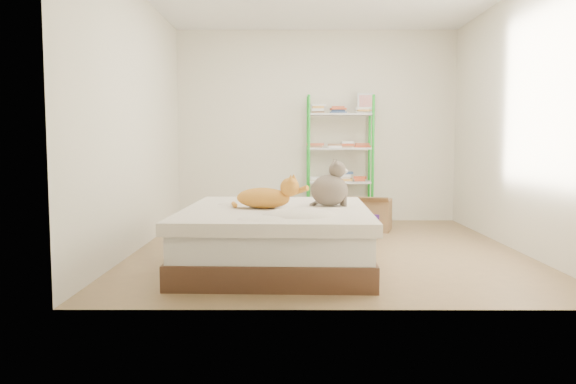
{
  "coord_description": "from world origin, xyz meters",
  "views": [
    {
      "loc": [
        -0.37,
        -5.63,
        1.07
      ],
      "look_at": [
        -0.39,
        -0.46,
        0.62
      ],
      "focal_mm": 35.0,
      "sensor_mm": 36.0,
      "label": 1
    }
  ],
  "objects_px": {
    "cardboard_box": "(368,215)",
    "grey_cat": "(329,183)",
    "bed": "(277,236)",
    "orange_cat": "(263,195)",
    "white_bin": "(278,209)",
    "shelf_unit": "(340,157)"
  },
  "relations": [
    {
      "from": "bed",
      "to": "shelf_unit",
      "type": "relative_size",
      "value": 1.17
    },
    {
      "from": "grey_cat",
      "to": "shelf_unit",
      "type": "distance_m",
      "value": 2.53
    },
    {
      "from": "bed",
      "to": "shelf_unit",
      "type": "xyz_separation_m",
      "value": [
        0.79,
        2.64,
        0.63
      ]
    },
    {
      "from": "orange_cat",
      "to": "shelf_unit",
      "type": "xyz_separation_m",
      "value": [
        0.91,
        2.69,
        0.26
      ]
    },
    {
      "from": "orange_cat",
      "to": "white_bin",
      "type": "xyz_separation_m",
      "value": [
        0.08,
        2.66,
        -0.43
      ]
    },
    {
      "from": "shelf_unit",
      "to": "white_bin",
      "type": "bearing_deg",
      "value": -177.87
    },
    {
      "from": "bed",
      "to": "orange_cat",
      "type": "xyz_separation_m",
      "value": [
        -0.11,
        -0.05,
        0.37
      ]
    },
    {
      "from": "shelf_unit",
      "to": "cardboard_box",
      "type": "bearing_deg",
      "value": -65.91
    },
    {
      "from": "orange_cat",
      "to": "cardboard_box",
      "type": "relative_size",
      "value": 0.87
    },
    {
      "from": "grey_cat",
      "to": "white_bin",
      "type": "relative_size",
      "value": 1.07
    },
    {
      "from": "cardboard_box",
      "to": "orange_cat",
      "type": "bearing_deg",
      "value": -104.63
    },
    {
      "from": "cardboard_box",
      "to": "white_bin",
      "type": "height_order",
      "value": "cardboard_box"
    },
    {
      "from": "bed",
      "to": "cardboard_box",
      "type": "relative_size",
      "value": 3.16
    },
    {
      "from": "orange_cat",
      "to": "grey_cat",
      "type": "distance_m",
      "value": 0.62
    },
    {
      "from": "bed",
      "to": "grey_cat",
      "type": "xyz_separation_m",
      "value": [
        0.47,
        0.14,
        0.46
      ]
    },
    {
      "from": "bed",
      "to": "grey_cat",
      "type": "height_order",
      "value": "grey_cat"
    },
    {
      "from": "bed",
      "to": "orange_cat",
      "type": "relative_size",
      "value": 3.63
    },
    {
      "from": "grey_cat",
      "to": "cardboard_box",
      "type": "xyz_separation_m",
      "value": [
        0.61,
        1.85,
        -0.52
      ]
    },
    {
      "from": "cardboard_box",
      "to": "grey_cat",
      "type": "bearing_deg",
      "value": -92.48
    },
    {
      "from": "bed",
      "to": "white_bin",
      "type": "xyz_separation_m",
      "value": [
        -0.04,
        2.61,
        -0.06
      ]
    },
    {
      "from": "shelf_unit",
      "to": "white_bin",
      "type": "distance_m",
      "value": 1.08
    },
    {
      "from": "bed",
      "to": "cardboard_box",
      "type": "bearing_deg",
      "value": 63.28
    }
  ]
}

